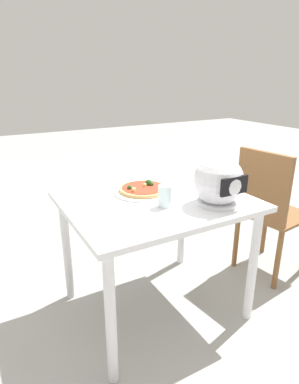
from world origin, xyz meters
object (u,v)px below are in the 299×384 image
(dining_table, at_px, (156,214))
(pizza, at_px, (144,189))
(drinking_glass, at_px, (165,196))
(chair_side, at_px, (268,207))
(motorcycle_helmet, at_px, (219,182))

(dining_table, distance_m, pizza, 0.17)
(drinking_glass, distance_m, chair_side, 0.91)
(pizza, xyz_separation_m, motorcycle_helmet, (-0.25, 0.35, 0.10))
(motorcycle_helmet, relative_size, drinking_glass, 2.29)
(pizza, xyz_separation_m, chair_side, (-0.86, 0.17, -0.23))
(chair_side, bearing_deg, motorcycle_helmet, 16.11)
(pizza, bearing_deg, chair_side, 168.91)
(chair_side, bearing_deg, pizza, -11.09)
(drinking_glass, xyz_separation_m, chair_side, (-0.86, -0.07, -0.26))
(motorcycle_helmet, xyz_separation_m, drinking_glass, (0.25, -0.11, -0.07))
(drinking_glass, bearing_deg, pizza, -91.38)
(pizza, bearing_deg, dining_table, 96.31)
(pizza, relative_size, drinking_glass, 2.49)
(dining_table, height_order, chair_side, chair_side)
(motorcycle_helmet, bearing_deg, pizza, -54.58)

